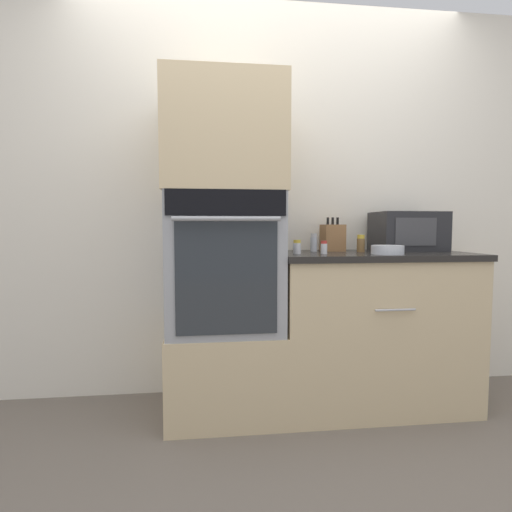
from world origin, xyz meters
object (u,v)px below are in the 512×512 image
condiment_jar_mid (297,247)px  microwave (408,231)px  knife_block (332,238)px  condiment_jar_near (314,243)px  bowl (387,250)px  condiment_jar_far (361,244)px  condiment_jar_back (324,247)px  wall_oven (224,262)px

condiment_jar_mid → microwave: bearing=15.4°
knife_block → condiment_jar_near: (-0.13, -0.04, -0.03)m
microwave → condiment_jar_near: bearing=180.0°
bowl → condiment_jar_far: 0.22m
condiment_jar_far → condiment_jar_back: 0.31m
bowl → knife_block: bearing=121.9°
microwave → bowl: (-0.27, -0.29, -0.10)m
microwave → wall_oven: bearing=-173.6°
condiment_jar_mid → condiment_jar_far: (0.42, 0.13, 0.01)m
condiment_jar_near → condiment_jar_mid: (-0.15, -0.21, -0.02)m
wall_oven → bowl: (0.90, -0.16, 0.07)m
microwave → condiment_jar_back: size_ratio=5.68×
condiment_jar_far → condiment_jar_back: (-0.27, -0.14, -0.01)m
bowl → condiment_jar_back: condiment_jar_back is taller
bowl → condiment_jar_mid: 0.50m
condiment_jar_near → condiment_jar_mid: condiment_jar_near is taller
microwave → condiment_jar_near: 0.61m
knife_block → condiment_jar_far: size_ratio=2.03×
knife_block → condiment_jar_back: 0.30m
microwave → condiment_jar_mid: size_ratio=5.31×
wall_oven → microwave: (1.17, 0.13, 0.17)m
knife_block → bowl: 0.40m
condiment_jar_back → condiment_jar_near: bearing=89.4°
bowl → condiment_jar_near: size_ratio=1.60×
knife_block → condiment_jar_mid: bearing=-138.6°
condiment_jar_far → condiment_jar_back: bearing=-152.3°
wall_oven → condiment_jar_near: 0.58m
microwave → condiment_jar_back: (-0.61, -0.23, -0.09)m
condiment_jar_mid → condiment_jar_back: 0.15m
condiment_jar_far → bowl: bearing=-71.4°
condiment_jar_back → condiment_jar_far: bearing=27.7°
knife_block → condiment_jar_back: knife_block is taller
condiment_jar_near → condiment_jar_far: size_ratio=1.07×
wall_oven → condiment_jar_near: size_ratio=6.87×
condiment_jar_mid → condiment_jar_back: bearing=-5.8°
wall_oven → bowl: 0.91m
condiment_jar_far → knife_block: bearing=138.0°
wall_oven → condiment_jar_far: 0.83m
wall_oven → condiment_jar_mid: wall_oven is taller
bowl → wall_oven: bearing=169.7°
microwave → knife_block: 0.48m
condiment_jar_mid → condiment_jar_near: bearing=54.0°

